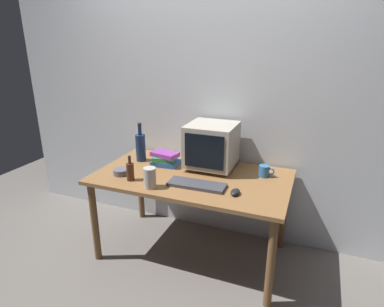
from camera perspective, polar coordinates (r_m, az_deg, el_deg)
ground_plane at (r=2.89m, az=0.00°, el=-16.91°), size 6.00×6.00×0.00m
back_wall at (r=2.82m, az=3.64°, el=9.91°), size 4.00×0.08×2.50m
desk at (r=2.57m, az=0.00°, el=-5.48°), size 1.51×0.84×0.71m
crt_monitor at (r=2.63m, az=3.50°, el=1.43°), size 0.38×0.39×0.37m
keyboard at (r=2.35m, az=0.84°, el=-5.51°), size 0.42×0.16×0.02m
computer_mouse at (r=2.25m, az=7.63°, el=-6.75°), size 0.06×0.10×0.04m
bottle_tall at (r=2.84m, az=-9.05°, el=1.24°), size 0.09×0.09×0.35m
bottle_short at (r=2.47m, az=-10.84°, el=-3.04°), size 0.06×0.06×0.20m
book_stack at (r=2.73m, az=-4.77°, el=-0.97°), size 0.24×0.18×0.12m
mug at (r=2.56m, az=12.65°, el=-3.04°), size 0.12×0.08×0.09m
cd_spindle at (r=2.60m, az=-12.42°, el=-3.17°), size 0.12×0.12×0.04m
metal_canister at (r=2.32m, az=-7.45°, el=-4.27°), size 0.09×0.09×0.15m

